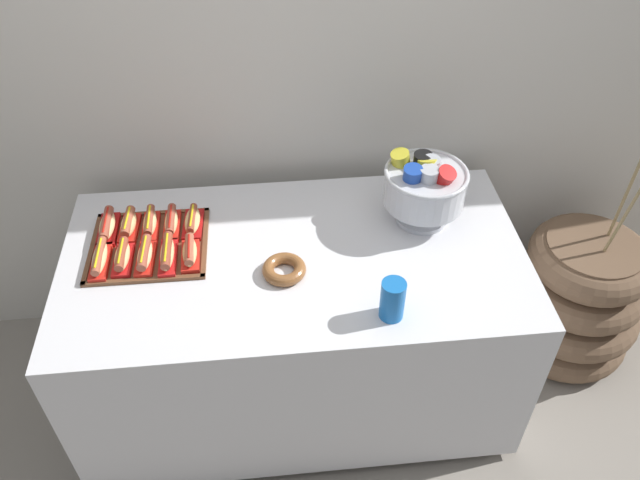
# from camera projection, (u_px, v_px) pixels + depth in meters

# --- Properties ---
(ground_plane) EXTENTS (10.00, 10.00, 0.00)m
(ground_plane) POSITION_uv_depth(u_px,v_px,m) (299.00, 385.00, 2.69)
(ground_plane) COLOR gray
(back_wall) EXTENTS (6.00, 0.10, 2.60)m
(back_wall) POSITION_uv_depth(u_px,v_px,m) (279.00, 39.00, 2.22)
(back_wall) COLOR silver
(back_wall) RESTS_ON ground_plane
(buffet_table) EXTENTS (1.61, 0.84, 0.77)m
(buffet_table) POSITION_uv_depth(u_px,v_px,m) (297.00, 323.00, 2.42)
(buffet_table) COLOR silver
(buffet_table) RESTS_ON ground_plane
(floor_vase) EXTENTS (0.57, 0.57, 1.14)m
(floor_vase) POSITION_uv_depth(u_px,v_px,m) (575.00, 297.00, 2.67)
(floor_vase) COLOR brown
(floor_vase) RESTS_ON ground_plane
(serving_tray) EXTENTS (0.41, 0.36, 0.01)m
(serving_tray) POSITION_uv_depth(u_px,v_px,m) (149.00, 246.00, 2.20)
(serving_tray) COLOR brown
(serving_tray) RESTS_ON buffet_table
(hot_dog_0) EXTENTS (0.06, 0.18, 0.06)m
(hot_dog_0) POSITION_uv_depth(u_px,v_px,m) (100.00, 259.00, 2.11)
(hot_dog_0) COLOR red
(hot_dog_0) RESTS_ON serving_tray
(hot_dog_1) EXTENTS (0.06, 0.16, 0.06)m
(hot_dog_1) POSITION_uv_depth(u_px,v_px,m) (122.00, 257.00, 2.11)
(hot_dog_1) COLOR red
(hot_dog_1) RESTS_ON serving_tray
(hot_dog_2) EXTENTS (0.06, 0.17, 0.06)m
(hot_dog_2) POSITION_uv_depth(u_px,v_px,m) (145.00, 255.00, 2.12)
(hot_dog_2) COLOR red
(hot_dog_2) RESTS_ON serving_tray
(hot_dog_3) EXTENTS (0.06, 0.18, 0.06)m
(hot_dog_3) POSITION_uv_depth(u_px,v_px,m) (167.00, 254.00, 2.12)
(hot_dog_3) COLOR red
(hot_dog_3) RESTS_ON serving_tray
(hot_dog_4) EXTENTS (0.07, 0.16, 0.06)m
(hot_dog_4) POSITION_uv_depth(u_px,v_px,m) (190.00, 253.00, 2.13)
(hot_dog_4) COLOR red
(hot_dog_4) RESTS_ON serving_tray
(hot_dog_5) EXTENTS (0.07, 0.17, 0.06)m
(hot_dog_5) POSITION_uv_depth(u_px,v_px,m) (107.00, 226.00, 2.23)
(hot_dog_5) COLOR #B21414
(hot_dog_5) RESTS_ON serving_tray
(hot_dog_6) EXTENTS (0.07, 0.16, 0.06)m
(hot_dog_6) POSITION_uv_depth(u_px,v_px,m) (129.00, 225.00, 2.23)
(hot_dog_6) COLOR red
(hot_dog_6) RESTS_ON serving_tray
(hot_dog_7) EXTENTS (0.06, 0.16, 0.06)m
(hot_dog_7) POSITION_uv_depth(u_px,v_px,m) (150.00, 223.00, 2.24)
(hot_dog_7) COLOR red
(hot_dog_7) RESTS_ON serving_tray
(hot_dog_8) EXTENTS (0.06, 0.16, 0.06)m
(hot_dog_8) POSITION_uv_depth(u_px,v_px,m) (171.00, 222.00, 2.25)
(hot_dog_8) COLOR red
(hot_dog_8) RESTS_ON serving_tray
(hot_dog_9) EXTENTS (0.07, 0.16, 0.06)m
(hot_dog_9) POSITION_uv_depth(u_px,v_px,m) (193.00, 222.00, 2.25)
(hot_dog_9) COLOR #B21414
(hot_dog_9) RESTS_ON serving_tray
(punch_bowl) EXTENTS (0.30, 0.30, 0.27)m
(punch_bowl) POSITION_uv_depth(u_px,v_px,m) (424.00, 185.00, 2.21)
(punch_bowl) COLOR silver
(punch_bowl) RESTS_ON buffet_table
(cup_stack) EXTENTS (0.08, 0.08, 0.14)m
(cup_stack) POSITION_uv_depth(u_px,v_px,m) (393.00, 300.00, 1.92)
(cup_stack) COLOR blue
(cup_stack) RESTS_ON buffet_table
(donut) EXTENTS (0.15, 0.15, 0.04)m
(donut) POSITION_uv_depth(u_px,v_px,m) (284.00, 269.00, 2.09)
(donut) COLOR brown
(donut) RESTS_ON buffet_table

